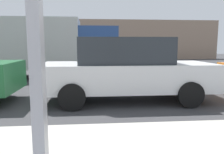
% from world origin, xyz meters
% --- Properties ---
extents(ground_plane, '(60.00, 60.00, 0.00)m').
position_xyz_m(ground_plane, '(0.00, 8.00, 0.00)').
color(ground_plane, '#38383A').
extents(building_facade_far, '(28.00, 1.20, 4.21)m').
position_xyz_m(building_facade_far, '(0.00, 23.66, 2.10)').
color(building_facade_far, gray).
rests_on(building_facade_far, ground).
extents(parked_car_white, '(4.59, 1.95, 1.71)m').
position_xyz_m(parked_car_white, '(1.15, 5.17, 0.87)').
color(parked_car_white, silver).
rests_on(parked_car_white, ground).
extents(box_truck, '(6.88, 2.44, 2.70)m').
position_xyz_m(box_truck, '(-2.14, 10.02, 1.51)').
color(box_truck, beige).
rests_on(box_truck, ground).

